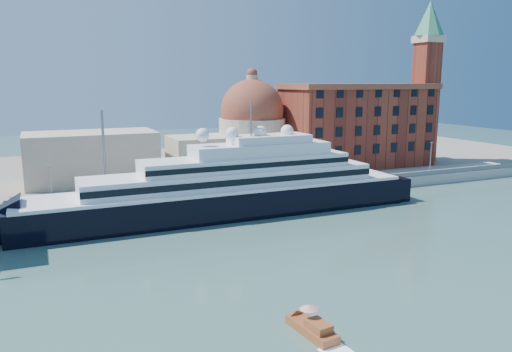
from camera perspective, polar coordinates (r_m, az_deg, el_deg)
name	(u,v)px	position (r m, az deg, el deg)	size (l,w,h in m)	color
ground	(270,252)	(77.78, 1.63, -8.68)	(400.00, 400.00, 0.00)	#325756
quay	(203,198)	(107.91, -6.13, -2.49)	(180.00, 10.00, 2.50)	gray
land	(159,169)	(146.82, -11.01, 0.82)	(260.00, 72.00, 2.00)	slate
quay_fence	(209,194)	(103.32, -5.39, -2.02)	(180.00, 0.10, 1.20)	slate
superyacht	(212,194)	(96.49, -5.09, -2.08)	(87.07, 12.07, 26.02)	black
water_taxi	(313,328)	(54.40, 6.51, -16.84)	(2.96, 6.86, 3.16)	brown
warehouse	(357,125)	(145.25, 11.51, 5.79)	(43.00, 19.00, 23.25)	maroon
campanile	(427,71)	(159.82, 18.91, 11.24)	(8.40, 8.40, 47.00)	maroon
church	(197,140)	(130.46, -6.71, 4.11)	(66.00, 18.00, 25.50)	beige
lamp_posts	(143,163)	(101.55, -12.75, 1.41)	(120.80, 2.40, 18.00)	slate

